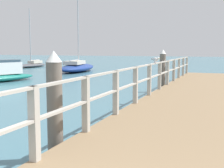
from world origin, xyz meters
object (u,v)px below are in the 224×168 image
dock_piling_near (55,106)px  seagull_foreground (155,59)px  boat_2 (77,67)px  dock_piling_far (163,71)px  boat_3 (33,64)px

dock_piling_near → seagull_foreground: dock_piling_near is taller
dock_piling_near → boat_2: bearing=116.6°
dock_piling_far → boat_2: 13.76m
boat_2 → boat_3: boat_2 is taller
dock_piling_far → seagull_foreground: bearing=-83.1°
boat_2 → boat_3: size_ratio=1.16×
dock_piling_far → boat_3: size_ratio=0.31×
dock_piling_far → boat_2: boat_2 is taller
dock_piling_near → dock_piling_far: 9.39m
seagull_foreground → dock_piling_far: bearing=-131.7°
dock_piling_near → boat_2: boat_2 is taller
seagull_foreground → boat_2: boat_2 is taller
dock_piling_far → seagull_foreground: 3.27m
dock_piling_near → seagull_foreground: 6.25m
dock_piling_far → boat_2: size_ratio=0.27×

